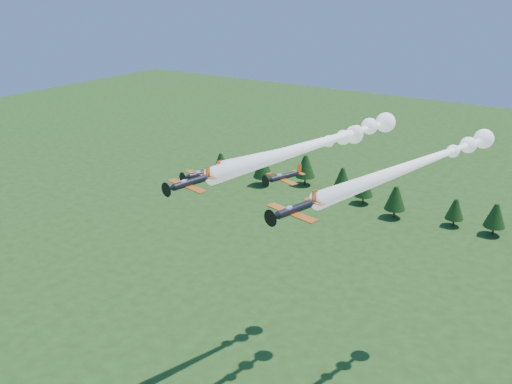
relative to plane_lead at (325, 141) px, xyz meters
The scene contains 5 objects.
plane_lead is the anchor object (origin of this frame).
plane_left 12.87m from the plane_lead, 131.83° to the left, with size 16.20×42.18×3.70m.
plane_right 16.84m from the plane_lead, 29.04° to the left, with size 18.53×56.03×3.70m.
plane_slot 12.06m from the plane_lead, 96.17° to the right, with size 6.51×7.29×2.31m.
treeline 100.18m from the plane_lead, 98.60° to the left, with size 166.76×18.69×11.71m.
Camera 1 is at (45.27, -64.97, 73.87)m, focal length 40.00 mm.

